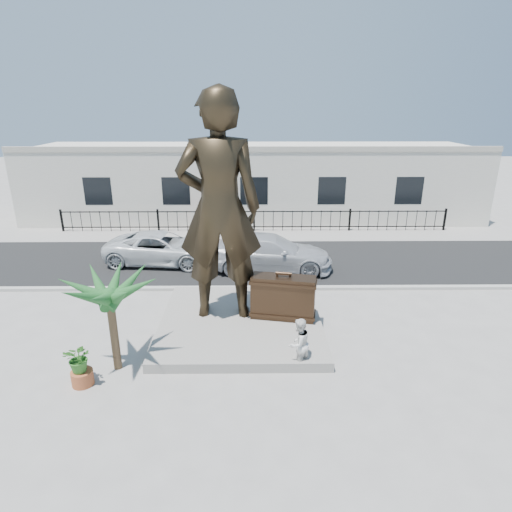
{
  "coord_description": "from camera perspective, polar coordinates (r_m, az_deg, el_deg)",
  "views": [
    {
      "loc": [
        -0.13,
        -10.99,
        6.92
      ],
      "look_at": [
        0.0,
        2.0,
        2.3
      ],
      "focal_mm": 30.0,
      "sensor_mm": 36.0,
      "label": 1
    }
  ],
  "objects": [
    {
      "name": "car_white",
      "position": [
        20.02,
        -12.42,
        1.05
      ],
      "size": [
        5.29,
        2.82,
        1.41
      ],
      "primitive_type": "imported",
      "rotation": [
        0.0,
        0.0,
        1.47
      ],
      "color": "silver",
      "rests_on": "street"
    },
    {
      "name": "statue",
      "position": [
        13.32,
        -4.93,
        6.31
      ],
      "size": [
        2.65,
        1.77,
        7.16
      ],
      "primitive_type": "imported",
      "rotation": [
        0.0,
        0.0,
        3.16
      ],
      "color": "black",
      "rests_on": "plinth"
    },
    {
      "name": "palm_tree",
      "position": [
        12.89,
        -17.88,
        -13.97
      ],
      "size": [
        1.8,
        1.8,
        3.2
      ],
      "primitive_type": null,
      "color": "#1D5021",
      "rests_on": "ground"
    },
    {
      "name": "planter",
      "position": [
        12.43,
        -22.13,
        -14.8
      ],
      "size": [
        0.56,
        0.56,
        0.4
      ],
      "primitive_type": "cylinder",
      "color": "#A04E2A",
      "rests_on": "ground"
    },
    {
      "name": "street",
      "position": [
        20.21,
        -0.17,
        -0.43
      ],
      "size": [
        40.0,
        7.0,
        0.01
      ],
      "primitive_type": "cube",
      "color": "black",
      "rests_on": "ground"
    },
    {
      "name": "fence",
      "position": [
        24.62,
        -0.25,
        4.7
      ],
      "size": [
        22.0,
        0.1,
        1.2
      ],
      "primitive_type": "cube",
      "color": "black",
      "rests_on": "ground"
    },
    {
      "name": "plinth",
      "position": [
        14.22,
        -2.02,
        -8.88
      ],
      "size": [
        5.2,
        5.2,
        0.3
      ],
      "primitive_type": "cube",
      "color": "gray",
      "rests_on": "ground"
    },
    {
      "name": "tourist",
      "position": [
        11.99,
        5.72,
        -11.55
      ],
      "size": [
        0.91,
        0.89,
        1.48
      ],
      "primitive_type": "imported",
      "rotation": [
        0.0,
        0.0,
        3.82
      ],
      "color": "silver",
      "rests_on": "ground"
    },
    {
      "name": "ground",
      "position": [
        12.99,
        0.09,
        -12.61
      ],
      "size": [
        100.0,
        100.0,
        0.0
      ],
      "primitive_type": "plane",
      "color": "#9E9991",
      "rests_on": "ground"
    },
    {
      "name": "suitcase",
      "position": [
        13.94,
        3.64,
        -5.51
      ],
      "size": [
        2.13,
        1.03,
        1.44
      ],
      "primitive_type": "cube",
      "rotation": [
        0.0,
        0.0,
        -0.19
      ],
      "color": "#302014",
      "rests_on": "plinth"
    },
    {
      "name": "worker",
      "position": [
        24.15,
        -6.14,
        5.35
      ],
      "size": [
        1.5,
        1.23,
        2.02
      ],
      "primitive_type": "imported",
      "rotation": [
        0.0,
        0.0,
        0.43
      ],
      "color": "#FF4D0D",
      "rests_on": "far_sidewalk"
    },
    {
      "name": "far_sidewalk",
      "position": [
        24.01,
        -0.24,
        2.85
      ],
      "size": [
        40.0,
        2.5,
        0.02
      ],
      "primitive_type": "cube",
      "color": "#9E9991",
      "rests_on": "ground"
    },
    {
      "name": "building",
      "position": [
        28.39,
        -0.31,
        10.01
      ],
      "size": [
        28.0,
        7.0,
        4.4
      ],
      "primitive_type": "cube",
      "color": "silver",
      "rests_on": "ground"
    },
    {
      "name": "car_silver",
      "position": [
        18.69,
        1.86,
        0.44
      ],
      "size": [
        5.55,
        2.57,
        1.57
      ],
      "primitive_type": "imported",
      "rotation": [
        0.0,
        0.0,
        1.5
      ],
      "color": "#B7B9BC",
      "rests_on": "street"
    },
    {
      "name": "curb",
      "position": [
        16.95,
        -0.09,
        -4.31
      ],
      "size": [
        40.0,
        0.25,
        0.12
      ],
      "primitive_type": "cube",
      "color": "#A5A399",
      "rests_on": "ground"
    },
    {
      "name": "shrub",
      "position": [
        12.12,
        -22.49,
        -12.47
      ],
      "size": [
        0.81,
        0.73,
        0.79
      ],
      "primitive_type": "imported",
      "rotation": [
        0.0,
        0.0,
        -0.19
      ],
      "color": "#2F6A22",
      "rests_on": "planter"
    }
  ]
}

